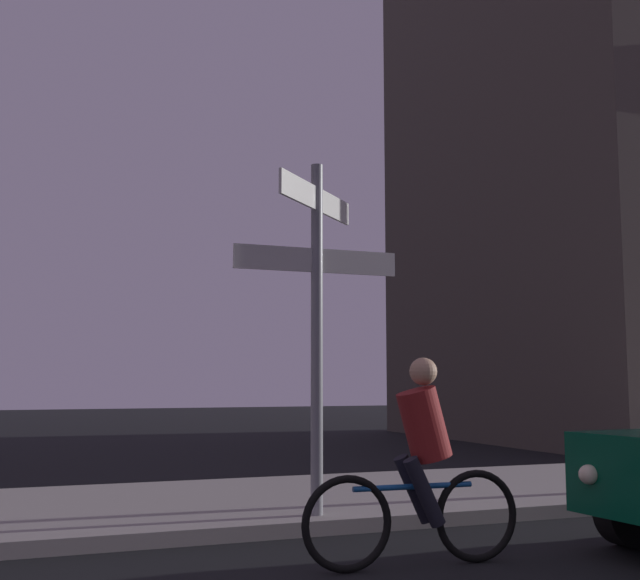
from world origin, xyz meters
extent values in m
cube|color=#9E9991|center=(0.00, 6.63, 0.07)|extent=(40.00, 3.43, 0.14)
cylinder|color=gray|center=(0.29, 5.23, 1.87)|extent=(0.12, 0.12, 3.46)
cube|color=white|center=(0.29, 5.23, 3.25)|extent=(1.18, 1.18, 0.24)
cube|color=white|center=(0.29, 5.23, 2.62)|extent=(1.72, 0.03, 0.24)
cylinder|color=black|center=(2.56, 3.54, 0.32)|extent=(0.65, 0.26, 0.64)
sphere|color=#F9EFCC|center=(1.87, 3.20, 0.68)|extent=(0.16, 0.16, 0.16)
torus|color=black|center=(-0.11, 3.53, 0.36)|extent=(0.72, 0.09, 0.72)
torus|color=black|center=(0.99, 3.49, 0.36)|extent=(0.72, 0.09, 0.72)
cylinder|color=#1959A5|center=(0.44, 3.51, 0.61)|extent=(1.00, 0.08, 0.04)
cylinder|color=maroon|center=(0.54, 3.51, 1.08)|extent=(0.46, 0.34, 0.61)
sphere|color=tan|center=(0.54, 3.51, 1.50)|extent=(0.22, 0.22, 0.22)
cylinder|color=black|center=(0.49, 3.42, 0.58)|extent=(0.35, 0.13, 0.55)
cylinder|color=black|center=(0.50, 3.60, 0.58)|extent=(0.35, 0.13, 0.55)
camera|label=1|loc=(-2.50, -2.10, 1.43)|focal=44.63mm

